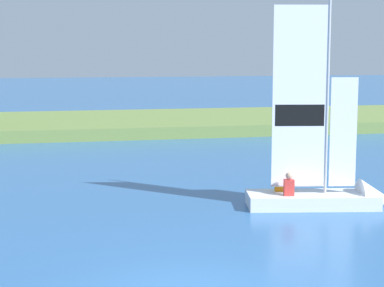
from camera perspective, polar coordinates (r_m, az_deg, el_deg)
name	(u,v)px	position (r m, az deg, el deg)	size (l,w,h in m)	color
shore_bank	(93,124)	(38.48, -8.33, 1.66)	(80.00, 10.48, 0.61)	olive
sailboat	(334,190)	(19.66, 11.91, -3.87)	(4.29, 1.98, 6.73)	white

